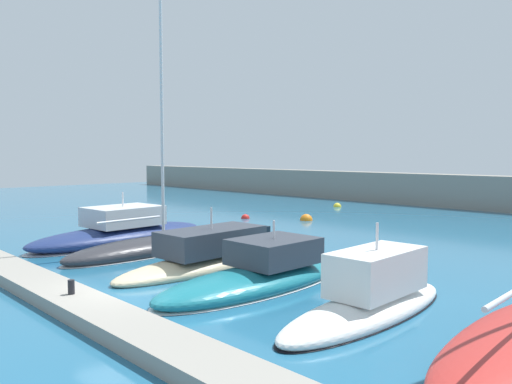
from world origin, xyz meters
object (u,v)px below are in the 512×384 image
object	(u,v)px
motorboat_white_fifth	(371,299)
mooring_buoy_yellow	(337,207)
sailboat_charcoal_second	(148,246)
mooring_buoy_red	(245,218)
dock_bollard	(71,287)
mooring_buoy_orange	(306,220)
motorboat_teal_fourth	(259,276)
motorboat_sand_third	(219,256)
motorboat_navy_nearest	(122,232)

from	to	relation	value
motorboat_white_fifth	mooring_buoy_yellow	xyz separation A→B (m)	(-19.30, 23.71, -0.47)
sailboat_charcoal_second	mooring_buoy_red	size ratio (longest dim) A/B	28.54
mooring_buoy_red	mooring_buoy_yellow	xyz separation A→B (m)	(-0.37, 11.37, 0.00)
mooring_buoy_yellow	dock_bollard	bearing A→B (deg)	-66.94
mooring_buoy_orange	motorboat_white_fifth	bearing A→B (deg)	-44.17
sailboat_charcoal_second	motorboat_teal_fourth	xyz separation A→B (m)	(7.93, -0.39, 0.06)
motorboat_sand_third	mooring_buoy_yellow	distance (m)	25.37
mooring_buoy_red	dock_bollard	xyz separation A→B (m)	(12.29, -18.39, 0.65)
mooring_buoy_red	dock_bollard	world-z (taller)	dock_bollard
motorboat_sand_third	dock_bollard	world-z (taller)	motorboat_sand_third
motorboat_teal_fourth	mooring_buoy_orange	world-z (taller)	motorboat_teal_fourth
motorboat_white_fifth	mooring_buoy_yellow	distance (m)	30.58
motorboat_teal_fourth	dock_bollard	world-z (taller)	motorboat_teal_fourth
sailboat_charcoal_second	mooring_buoy_red	xyz separation A→B (m)	(-6.53, 12.15, -0.35)
motorboat_sand_third	mooring_buoy_yellow	bearing A→B (deg)	23.43
mooring_buoy_orange	dock_bollard	size ratio (longest dim) A/B	2.02
motorboat_sand_third	motorboat_white_fifth	size ratio (longest dim) A/B	1.32
motorboat_teal_fourth	dock_bollard	xyz separation A→B (m)	(-2.16, -5.84, 0.24)
motorboat_navy_nearest	sailboat_charcoal_second	xyz separation A→B (m)	(3.53, -0.61, -0.21)
motorboat_white_fifth	motorboat_teal_fourth	bearing A→B (deg)	90.45
mooring_buoy_orange	mooring_buoy_red	size ratio (longest dim) A/B	1.44
sailboat_charcoal_second	mooring_buoy_orange	size ratio (longest dim) A/B	19.83
sailboat_charcoal_second	motorboat_sand_third	world-z (taller)	sailboat_charcoal_second
motorboat_white_fifth	dock_bollard	world-z (taller)	motorboat_white_fifth
motorboat_sand_third	motorboat_white_fifth	distance (m)	8.17
mooring_buoy_orange	mooring_buoy_yellow	distance (m)	9.86
motorboat_navy_nearest	mooring_buoy_orange	size ratio (longest dim) A/B	11.80
mooring_buoy_orange	mooring_buoy_yellow	xyz separation A→B (m)	(-4.11, 8.96, 0.00)
motorboat_sand_third	motorboat_teal_fourth	bearing A→B (deg)	-110.33
motorboat_navy_nearest	motorboat_teal_fourth	xyz separation A→B (m)	(11.46, -1.00, -0.15)
sailboat_charcoal_second	motorboat_teal_fourth	distance (m)	7.94
motorboat_navy_nearest	motorboat_white_fifth	xyz separation A→B (m)	(15.94, -0.80, -0.08)
mooring_buoy_yellow	motorboat_teal_fourth	bearing A→B (deg)	-58.20
motorboat_sand_third	dock_bollard	xyz separation A→B (m)	(1.47, -6.99, 0.23)
sailboat_charcoal_second	mooring_buoy_red	world-z (taller)	sailboat_charcoal_second
sailboat_charcoal_second	dock_bollard	world-z (taller)	sailboat_charcoal_second
sailboat_charcoal_second	mooring_buoy_orange	xyz separation A→B (m)	(-2.78, 14.56, -0.35)
mooring_buoy_orange	dock_bollard	xyz separation A→B (m)	(8.55, -20.80, 0.65)
motorboat_sand_third	mooring_buoy_yellow	xyz separation A→B (m)	(-11.19, 22.76, -0.41)
motorboat_navy_nearest	dock_bollard	size ratio (longest dim) A/B	23.88
motorboat_teal_fourth	motorboat_white_fifth	xyz separation A→B (m)	(4.48, 0.20, 0.07)
sailboat_charcoal_second	mooring_buoy_red	bearing A→B (deg)	24.53
mooring_buoy_orange	mooring_buoy_red	xyz separation A→B (m)	(-3.74, -2.41, 0.00)
motorboat_teal_fourth	mooring_buoy_yellow	distance (m)	28.14
dock_bollard	motorboat_navy_nearest	bearing A→B (deg)	143.67
motorboat_navy_nearest	motorboat_teal_fourth	size ratio (longest dim) A/B	1.22
sailboat_charcoal_second	dock_bollard	size ratio (longest dim) A/B	40.14
motorboat_navy_nearest	mooring_buoy_yellow	size ratio (longest dim) A/B	14.80
motorboat_teal_fourth	mooring_buoy_orange	xyz separation A→B (m)	(-10.71, 14.96, -0.40)
motorboat_white_fifth	mooring_buoy_orange	world-z (taller)	motorboat_white_fifth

